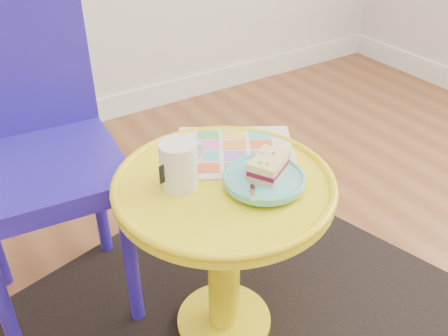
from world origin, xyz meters
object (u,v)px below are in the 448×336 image
side_table (224,228)px  chair (29,137)px  newspaper (235,151)px  mug (179,163)px  plate (264,179)px

side_table → chair: chair is taller
chair → newspaper: 0.54m
newspaper → mug: mug is taller
mug → chair: bearing=109.5°
chair → plate: bearing=-43.4°
chair → mug: size_ratio=7.52×
side_table → chair: size_ratio=0.57×
side_table → plate: size_ratio=2.79×
mug → plate: size_ratio=0.65×
side_table → plate: bearing=-43.1°
side_table → chair: bearing=129.8°
side_table → plate: (0.07, -0.07, 0.16)m
side_table → chair: (-0.34, 0.41, 0.17)m
side_table → mug: bearing=154.3°
side_table → plate: 0.19m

